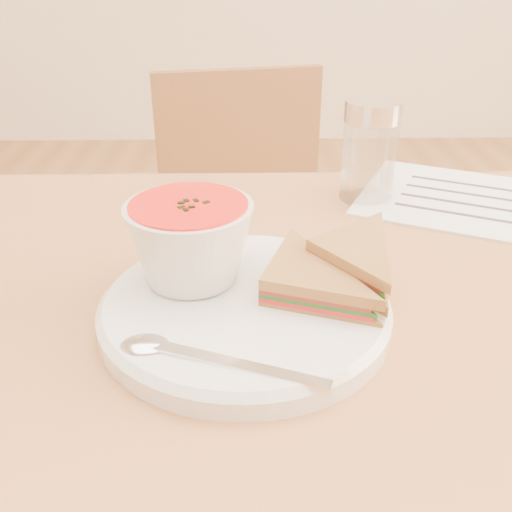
{
  "coord_description": "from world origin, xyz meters",
  "views": [
    {
      "loc": [
        -0.13,
        -0.42,
        1.03
      ],
      "look_at": [
        -0.12,
        0.01,
        0.8
      ],
      "focal_mm": 40.0,
      "sensor_mm": 36.0,
      "label": 1
    }
  ],
  "objects_px": {
    "chair_far": "(256,277)",
    "condiment_shaker": "(369,151)",
    "plate": "(245,310)",
    "soup_bowl": "(191,246)"
  },
  "relations": [
    {
      "from": "chair_far",
      "to": "condiment_shaker",
      "type": "relative_size",
      "value": 6.6
    },
    {
      "from": "plate",
      "to": "chair_far",
      "type": "bearing_deg",
      "value": 88.06
    },
    {
      "from": "plate",
      "to": "condiment_shaker",
      "type": "distance_m",
      "value": 0.31
    },
    {
      "from": "chair_far",
      "to": "soup_bowl",
      "type": "xyz_separation_m",
      "value": [
        -0.07,
        -0.62,
        0.4
      ]
    },
    {
      "from": "chair_far",
      "to": "condiment_shaker",
      "type": "xyz_separation_m",
      "value": [
        0.13,
        -0.39,
        0.41
      ]
    },
    {
      "from": "chair_far",
      "to": "plate",
      "type": "height_order",
      "value": "chair_far"
    },
    {
      "from": "plate",
      "to": "soup_bowl",
      "type": "relative_size",
      "value": 2.25
    },
    {
      "from": "soup_bowl",
      "to": "condiment_shaker",
      "type": "bearing_deg",
      "value": 49.43
    },
    {
      "from": "chair_far",
      "to": "condiment_shaker",
      "type": "height_order",
      "value": "condiment_shaker"
    },
    {
      "from": "chair_far",
      "to": "plate",
      "type": "relative_size",
      "value": 3.29
    }
  ]
}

